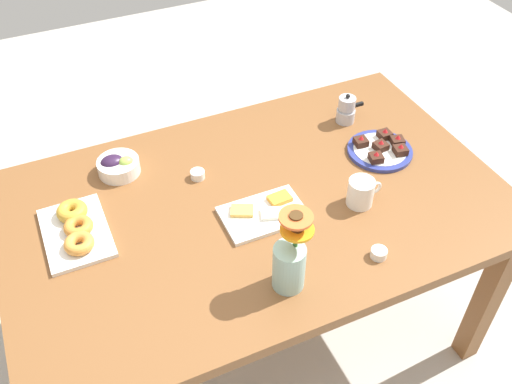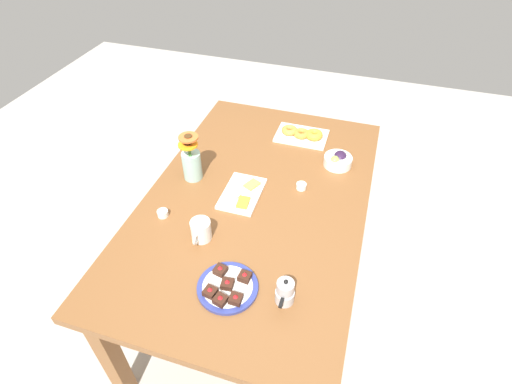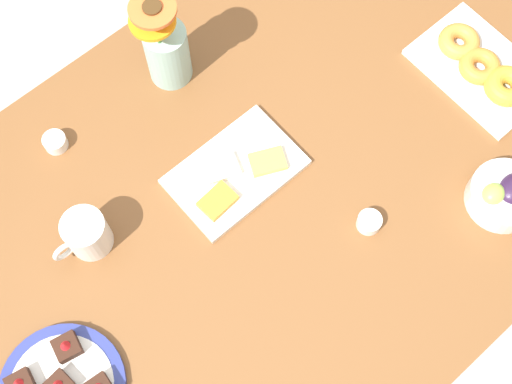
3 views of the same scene
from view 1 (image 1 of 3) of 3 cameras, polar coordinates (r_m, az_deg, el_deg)
The scene contains 11 objects.
ground_plane at distance 2.40m, azimuth -0.00°, elevation -13.72°, with size 6.00×6.00×0.00m, color #B7B2A8.
dining_table at distance 1.89m, azimuth -0.00°, elevation -2.78°, with size 1.60×1.00×0.74m.
coffee_mug at distance 1.82m, azimuth 10.46°, elevation -0.01°, with size 0.12×0.08×0.09m.
grape_bowl at distance 1.97m, azimuth -13.63°, elevation 2.59°, with size 0.14×0.14×0.07m.
cheese_platter at distance 1.78m, azimuth 0.80°, elevation -2.10°, with size 0.26×0.17×0.03m.
croissant_platter at distance 1.80m, azimuth -17.55°, elevation -3.52°, with size 0.19×0.28×0.05m.
jam_cup_honey at distance 1.70m, azimuth 12.18°, elevation -5.98°, with size 0.05×0.05×0.03m.
jam_cup_berry at distance 1.91m, azimuth -5.86°, elevation 1.78°, with size 0.05×0.05×0.03m.
dessert_plate at distance 2.06m, azimuth 12.34°, elevation 4.18°, with size 0.23×0.23×0.05m.
flower_vase at distance 1.54m, azimuth 3.39°, elevation -7.03°, with size 0.11×0.10×0.26m.
moka_pot at distance 2.16m, azimuth 9.02°, elevation 8.10°, with size 0.11×0.07×0.12m.
Camera 1 is at (-0.54, -1.20, 2.01)m, focal length 40.00 mm.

